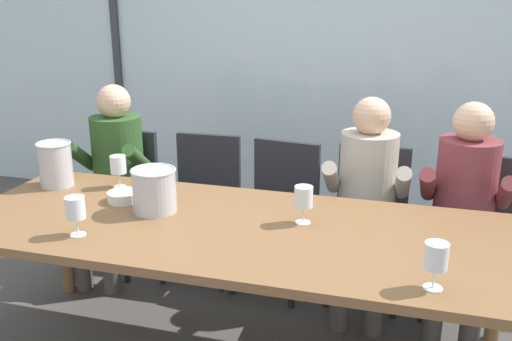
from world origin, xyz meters
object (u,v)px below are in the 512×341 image
at_px(tasting_bowl, 124,197).
at_px(wine_glass_by_right_taster, 75,210).
at_px(chair_near_window_right, 470,223).
at_px(person_maroon_top, 464,200).
at_px(chair_center, 280,204).
at_px(wine_glass_center_pour, 304,198).
at_px(dining_table, 235,238).
at_px(ice_bucket_secondary, 154,190).
at_px(person_olive_shirt, 113,168).
at_px(wine_glass_near_bucket, 436,258).
at_px(chair_left_of_center, 204,194).
at_px(person_beige_jumper, 366,191).
at_px(chair_right_of_center, 370,211).
at_px(chair_near_curtain, 122,188).
at_px(wine_glass_by_left_taster, 118,166).
at_px(ice_bucket_primary, 55,164).

xyz_separation_m(tasting_bowl, wine_glass_by_right_taster, (0.01, -0.42, 0.09)).
xyz_separation_m(chair_near_window_right, person_maroon_top, (-0.06, -0.13, 0.17)).
bearing_deg(chair_center, wine_glass_center_pour, -61.32).
height_order(dining_table, ice_bucket_secondary, ice_bucket_secondary).
height_order(person_olive_shirt, wine_glass_near_bucket, person_olive_shirt).
height_order(dining_table, person_maroon_top, person_maroon_top).
height_order(chair_left_of_center, person_beige_jumper, person_beige_jumper).
xyz_separation_m(chair_right_of_center, person_maroon_top, (0.50, -0.16, 0.17)).
bearing_deg(wine_glass_center_pour, person_maroon_top, 41.44).
relative_size(dining_table, person_beige_jumper, 2.16).
bearing_deg(tasting_bowl, chair_center, 50.10).
distance_m(chair_near_window_right, person_olive_shirt, 2.14).
bearing_deg(chair_near_curtain, chair_right_of_center, 6.14).
relative_size(wine_glass_by_left_taster, wine_glass_center_pour, 1.00).
height_order(dining_table, wine_glass_by_right_taster, wine_glass_by_right_taster).
xyz_separation_m(dining_table, chair_left_of_center, (-0.50, 0.91, -0.16)).
xyz_separation_m(chair_right_of_center, wine_glass_by_left_taster, (-1.28, -0.60, 0.34)).
relative_size(chair_left_of_center, chair_near_window_right, 1.00).
bearing_deg(wine_glass_by_right_taster, chair_right_of_center, 46.45).
relative_size(person_olive_shirt, person_maroon_top, 1.00).
relative_size(person_maroon_top, wine_glass_by_right_taster, 6.85).
bearing_deg(ice_bucket_primary, chair_near_window_right, 16.37).
distance_m(chair_left_of_center, person_beige_jumper, 1.04).
relative_size(chair_near_curtain, person_maroon_top, 0.73).
xyz_separation_m(person_beige_jumper, ice_bucket_primary, (-1.60, -0.51, 0.17)).
relative_size(chair_center, person_maroon_top, 0.73).
relative_size(person_olive_shirt, ice_bucket_secondary, 5.58).
bearing_deg(chair_center, person_maroon_top, 1.35).
xyz_separation_m(tasting_bowl, wine_glass_center_pour, (0.92, -0.02, 0.09)).
relative_size(person_maroon_top, wine_glass_by_left_taster, 6.85).
bearing_deg(chair_near_curtain, wine_glass_near_bucket, -27.74).
xyz_separation_m(chair_center, ice_bucket_primary, (-1.09, -0.63, 0.35)).
bearing_deg(chair_near_window_right, person_maroon_top, -107.45).
bearing_deg(person_olive_shirt, wine_glass_by_right_taster, -72.49).
bearing_deg(wine_glass_by_left_taster, wine_glass_by_right_taster, -77.16).
distance_m(dining_table, wine_glass_center_pour, 0.36).
height_order(ice_bucket_primary, wine_glass_by_left_taster, ice_bucket_primary).
bearing_deg(ice_bucket_secondary, chair_right_of_center, 42.17).
bearing_deg(chair_near_window_right, chair_left_of_center, -174.34).
distance_m(chair_center, tasting_bowl, 1.00).
xyz_separation_m(chair_center, person_beige_jumper, (0.52, -0.12, 0.17)).
xyz_separation_m(person_olive_shirt, tasting_bowl, (0.42, -0.63, 0.08)).
bearing_deg(person_maroon_top, wine_glass_by_left_taster, -161.64).
distance_m(chair_center, wine_glass_by_right_taster, 1.36).
bearing_deg(ice_bucket_secondary, tasting_bowl, 159.90).
distance_m(dining_table, ice_bucket_primary, 1.13).
xyz_separation_m(chair_left_of_center, wine_glass_center_pour, (0.79, -0.80, 0.34)).
height_order(tasting_bowl, wine_glass_near_bucket, wine_glass_near_bucket).
relative_size(chair_near_curtain, wine_glass_center_pour, 5.01).
bearing_deg(person_maroon_top, chair_right_of_center, 166.98).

